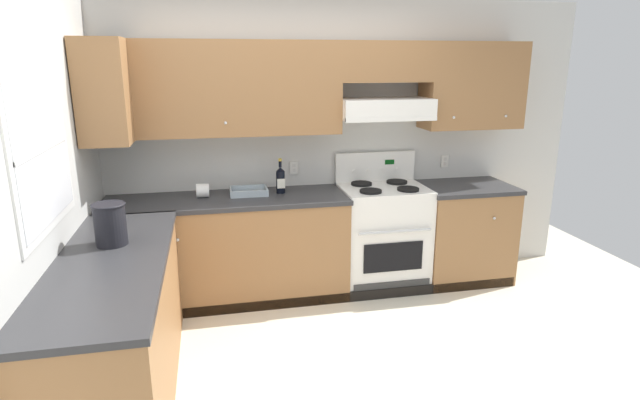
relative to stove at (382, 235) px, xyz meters
The scene contains 10 objects.
ground_plane 1.59m from the stove, 124.12° to the right, with size 7.04×7.04×0.00m, color beige.
wall_back 1.13m from the stove, 148.57° to the left, with size 4.68×0.57×2.55m.
wall_left 2.78m from the stove, 157.19° to the right, with size 0.47×4.00×2.55m.
counter_back_run 0.75m from the stove, behind, with size 3.60×0.65×0.91m.
counter_left_run 2.44m from the stove, 148.97° to the right, with size 0.63×1.91×0.91m.
stove is the anchor object (origin of this frame).
wine_bottle 1.07m from the stove, behind, with size 0.08×0.08×0.30m.
bowl 1.28m from the stove, behind, with size 0.32×0.23×0.06m.
bucket 2.41m from the stove, 154.95° to the right, with size 0.20×0.20×0.27m.
paper_towel_roll 1.65m from the stove, behind, with size 0.11×0.12×0.12m.
Camera 1 is at (-0.63, -2.95, 2.02)m, focal length 28.75 mm.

